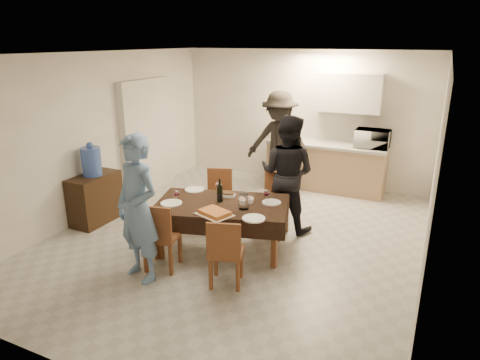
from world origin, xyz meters
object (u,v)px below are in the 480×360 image
at_px(water_jug, 91,162).
at_px(person_near, 138,209).
at_px(wine_bottle, 220,190).
at_px(savoury_tart, 215,213).
at_px(dining_table, 222,206).
at_px(water_pitcher, 244,202).
at_px(microwave, 373,139).
at_px(console, 96,199).
at_px(person_kitchen, 279,142).
at_px(person_far, 287,174).

xyz_separation_m(water_jug, person_near, (1.70, -1.06, -0.10)).
height_order(wine_bottle, savoury_tart, wine_bottle).
xyz_separation_m(dining_table, wine_bottle, (-0.05, 0.05, 0.19)).
bearing_deg(water_pitcher, microwave, 70.80).
distance_m(wine_bottle, microwave, 3.41).
height_order(water_jug, wine_bottle, water_jug).
height_order(console, water_pitcher, water_pitcher).
relative_size(water_jug, person_near, 0.25).
bearing_deg(wine_bottle, savoury_tart, -70.77).
height_order(console, microwave, microwave).
distance_m(dining_table, console, 2.27).
relative_size(water_pitcher, person_kitchen, 0.11).
bearing_deg(console, savoury_tart, -9.42).
xyz_separation_m(console, wine_bottle, (2.20, 0.04, 0.46)).
height_order(dining_table, water_pitcher, water_pitcher).
relative_size(console, person_far, 0.47).
height_order(dining_table, person_near, person_near).
relative_size(dining_table, wine_bottle, 6.11).
bearing_deg(console, dining_table, -0.25).
bearing_deg(microwave, savoury_tart, 68.84).
relative_size(dining_table, person_near, 1.10).
xyz_separation_m(console, person_far, (2.80, 1.04, 0.49)).
xyz_separation_m(console, savoury_tart, (2.35, -0.39, 0.33)).
height_order(savoury_tart, person_far, person_far).
bearing_deg(dining_table, water_jug, 163.51).
height_order(water_jug, water_pitcher, water_jug).
height_order(wine_bottle, person_kitchen, person_kitchen).
height_order(dining_table, person_kitchen, person_kitchen).
bearing_deg(wine_bottle, microwave, 63.86).
relative_size(water_jug, savoury_tart, 1.03).
bearing_deg(person_kitchen, microwave, 15.52).
xyz_separation_m(water_pitcher, person_kitchen, (-0.52, 2.70, 0.16)).
height_order(savoury_tart, person_near, person_near).
bearing_deg(wine_bottle, console, -178.96).
height_order(water_jug, savoury_tart, water_jug).
distance_m(savoury_tart, person_near, 0.95).
height_order(microwave, person_far, person_far).
bearing_deg(wine_bottle, person_near, -114.44).
distance_m(microwave, person_kitchen, 1.69).
distance_m(console, savoury_tart, 2.41).
distance_m(console, water_jug, 0.61).
relative_size(wine_bottle, microwave, 0.54).
height_order(dining_table, wine_bottle, wine_bottle).
xyz_separation_m(dining_table, person_near, (-0.55, -1.05, 0.24)).
distance_m(dining_table, wine_bottle, 0.21).
bearing_deg(wine_bottle, person_kitchen, 92.67).
bearing_deg(dining_table, person_near, -133.88).
bearing_deg(person_near, water_pitcher, 63.45).
relative_size(savoury_tart, microwave, 0.72).
relative_size(console, savoury_tart, 1.93).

